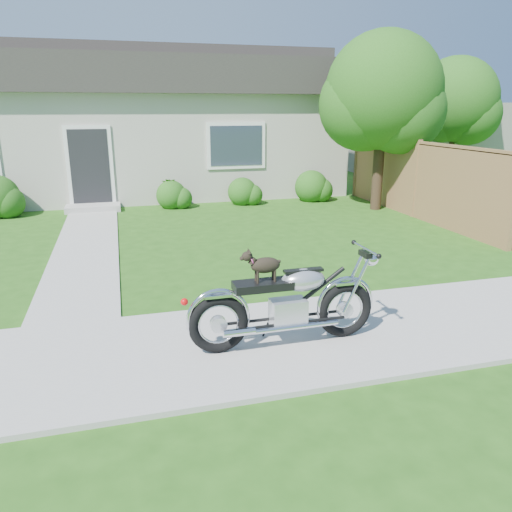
{
  "coord_description": "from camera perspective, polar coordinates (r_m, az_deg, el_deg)",
  "views": [
    {
      "loc": [
        -0.79,
        -5.1,
        2.64
      ],
      "look_at": [
        0.89,
        1.0,
        0.75
      ],
      "focal_mm": 35.0,
      "sensor_mm": 36.0,
      "label": 1
    }
  ],
  "objects": [
    {
      "name": "tree_far",
      "position": [
        18.84,
        22.19,
        15.81
      ],
      "size": [
        2.83,
        2.81,
        4.3
      ],
      "color": "#3D2B1C",
      "rests_on": "ground"
    },
    {
      "name": "potted_plant_right",
      "position": [
        13.89,
        -9.74,
        7.11
      ],
      "size": [
        0.53,
        0.53,
        0.8
      ],
      "primitive_type": "imported",
      "rotation": [
        0.0,
        0.0,
        2.93
      ],
      "color": "#3B711F",
      "rests_on": "ground"
    },
    {
      "name": "walkway",
      "position": [
        10.46,
        -18.76,
        1.19
      ],
      "size": [
        1.2,
        8.0,
        0.03
      ],
      "primitive_type": "cube",
      "color": "#9E9B93",
      "rests_on": "ground"
    },
    {
      "name": "potted_plant_left",
      "position": [
        14.12,
        -27.11,
        5.74
      ],
      "size": [
        0.85,
        0.78,
        0.83
      ],
      "primitive_type": "imported",
      "rotation": [
        0.0,
        0.0,
        3.33
      ],
      "color": "#225E18",
      "rests_on": "ground"
    },
    {
      "name": "shrub_row",
      "position": [
        13.81,
        -11.5,
        7.04
      ],
      "size": [
        9.45,
        1.13,
        1.13
      ],
      "color": "#255616",
      "rests_on": "ground"
    },
    {
      "name": "motorcycle_with_dog",
      "position": [
        5.61,
        3.67,
        -5.33
      ],
      "size": [
        2.22,
        0.6,
        1.13
      ],
      "rotation": [
        0.0,
        0.0,
        0.01
      ],
      "color": "black",
      "rests_on": "sidewalk"
    },
    {
      "name": "fence",
      "position": [
        13.07,
        17.82,
        8.37
      ],
      "size": [
        0.12,
        6.62,
        1.9
      ],
      "color": "#A07D47",
      "rests_on": "ground"
    },
    {
      "name": "ground",
      "position": [
        5.79,
        -5.93,
        -10.56
      ],
      "size": [
        80.0,
        80.0,
        0.0
      ],
      "primitive_type": "plane",
      "color": "#235114",
      "rests_on": "ground"
    },
    {
      "name": "tree_near",
      "position": [
        13.66,
        14.92,
        17.18
      ],
      "size": [
        2.96,
        2.95,
        4.52
      ],
      "color": "#3D2B1C",
      "rests_on": "ground"
    },
    {
      "name": "sidewalk",
      "position": [
        5.78,
        -5.93,
        -10.38
      ],
      "size": [
        24.0,
        2.2,
        0.04
      ],
      "primitive_type": "cube",
      "color": "#9E9B93",
      "rests_on": "ground"
    },
    {
      "name": "house",
      "position": [
        17.12,
        -13.18,
        14.58
      ],
      "size": [
        12.6,
        7.03,
        4.5
      ],
      "color": "#B9B4A7",
      "rests_on": "ground"
    }
  ]
}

